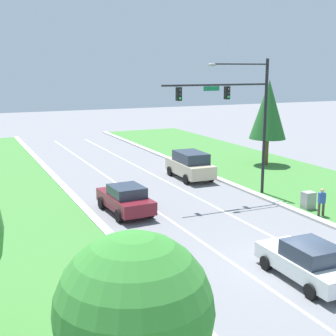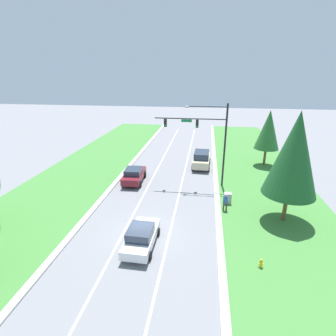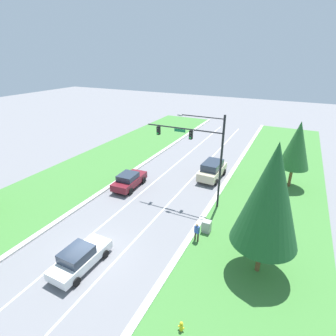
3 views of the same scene
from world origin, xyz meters
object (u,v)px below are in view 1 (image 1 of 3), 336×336
pedestrian (322,201)px  conifer_near_right_tree (268,110)px  traffic_signal_mast (240,108)px  champagne_suv (190,165)px  utility_cabinet (308,201)px  white_sedan (307,262)px  burgundy_sedan (125,199)px  oak_far_left_tree (134,311)px

pedestrian → conifer_near_right_tree: (5.93, 13.29, 3.94)m
traffic_signal_mast → pedestrian: 7.77m
traffic_signal_mast → champagne_suv: bearing=94.0°
utility_cabinet → champagne_suv: bearing=105.1°
white_sedan → conifer_near_right_tree: conifer_near_right_tree is taller
traffic_signal_mast → burgundy_sedan: size_ratio=1.89×
pedestrian → traffic_signal_mast: bearing=-55.1°
pedestrian → utility_cabinet: bearing=-87.0°
burgundy_sedan → white_sedan: bearing=-75.0°
traffic_signal_mast → champagne_suv: 7.66m
burgundy_sedan → oak_far_left_tree: (-5.47, -16.14, 2.26)m
burgundy_sedan → conifer_near_right_tree: 18.16m
burgundy_sedan → conifer_near_right_tree: size_ratio=0.64×
traffic_signal_mast → pedestrian: traffic_signal_mast is taller
traffic_signal_mast → burgundy_sedan: 9.35m
oak_far_left_tree → utility_cabinet: bearing=38.0°
traffic_signal_mast → conifer_near_right_tree: (7.93, 7.64, -1.00)m
pedestrian → white_sedan: bearing=59.5°
burgundy_sedan → utility_cabinet: burgundy_sedan is taller
utility_cabinet → conifer_near_right_tree: (5.61, 11.84, 4.33)m
white_sedan → conifer_near_right_tree: (12.18, 19.35, 4.09)m
white_sedan → conifer_near_right_tree: bearing=58.9°
white_sedan → utility_cabinet: white_sedan is taller
traffic_signal_mast → burgundy_sedan: bearing=-177.7°
burgundy_sedan → utility_cabinet: 10.93m
white_sedan → oak_far_left_tree: bearing=-151.4°
conifer_near_right_tree → oak_far_left_tree: 32.20m
pedestrian → oak_far_left_tree: oak_far_left_tree is taller
pedestrian → oak_far_left_tree: bearing=50.6°
white_sedan → conifer_near_right_tree: size_ratio=0.62×
traffic_signal_mast → champagne_suv: size_ratio=1.79×
burgundy_sedan → white_sedan: 11.96m
traffic_signal_mast → white_sedan: traffic_signal_mast is taller
utility_cabinet → pedestrian: size_ratio=0.65×
utility_cabinet → burgundy_sedan: bearing=159.2°
oak_far_left_tree → traffic_signal_mast: bearing=50.9°
white_sedan → pedestrian: bearing=45.2°
utility_cabinet → conifer_near_right_tree: conifer_near_right_tree is taller
burgundy_sedan → white_sedan: size_ratio=1.03×
traffic_signal_mast → utility_cabinet: traffic_signal_mast is taller
burgundy_sedan → pedestrian: 11.23m
white_sedan → oak_far_left_tree: oak_far_left_tree is taller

